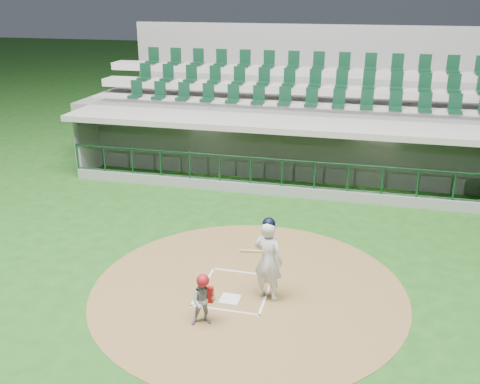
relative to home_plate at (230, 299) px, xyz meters
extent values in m
plane|color=#194914|center=(0.00, 0.70, -0.02)|extent=(120.00, 120.00, 0.00)
cylinder|color=brown|center=(0.30, 0.50, -0.02)|extent=(7.20, 7.20, 0.01)
cube|color=silver|center=(0.00, 0.00, 0.00)|extent=(0.43, 0.43, 0.02)
cube|color=white|center=(-0.75, 0.40, 0.00)|extent=(0.05, 1.80, 0.01)
cube|color=white|center=(0.75, 0.40, 0.00)|extent=(0.05, 1.80, 0.01)
cube|color=white|center=(0.00, 1.25, 0.00)|extent=(1.55, 0.05, 0.01)
cube|color=silver|center=(0.00, -0.45, 0.00)|extent=(1.55, 0.05, 0.01)
cube|color=slate|center=(0.00, 8.20, -0.57)|extent=(15.00, 3.00, 0.10)
cube|color=slate|center=(0.00, 9.80, 0.83)|extent=(15.00, 0.20, 2.70)
cube|color=#A4A091|center=(0.00, 9.68, 1.08)|extent=(13.50, 0.04, 0.90)
cube|color=gray|center=(-7.50, 8.20, 0.83)|extent=(0.20, 3.00, 2.70)
cube|color=gray|center=(0.00, 7.95, 2.28)|extent=(15.40, 3.50, 0.20)
cube|color=slate|center=(0.00, 6.65, 0.13)|extent=(15.00, 0.15, 0.40)
cube|color=black|center=(0.00, 6.65, 1.70)|extent=(15.00, 0.01, 0.95)
cube|color=brown|center=(0.00, 9.25, -0.30)|extent=(12.75, 0.40, 0.45)
cube|color=white|center=(-3.00, 8.20, 2.15)|extent=(1.30, 0.35, 0.04)
cube|color=white|center=(3.00, 8.20, 2.15)|extent=(1.30, 0.35, 0.04)
imported|color=#9E1A11|center=(-3.85, 8.86, 0.28)|extent=(1.19, 0.97, 1.60)
imported|color=#B31317|center=(-0.63, 8.76, 0.40)|extent=(1.14, 0.62, 1.84)
imported|color=#A5111B|center=(2.68, 9.00, 0.27)|extent=(0.85, 0.64, 1.58)
imported|color=#B0121B|center=(4.94, 9.13, 0.39)|extent=(1.75, 0.78, 1.82)
cube|color=slate|center=(0.00, 11.45, 1.13)|extent=(17.00, 6.50, 2.50)
cube|color=gray|center=(0.00, 9.95, 2.28)|extent=(16.60, 0.95, 0.30)
cube|color=#ACA79B|center=(0.00, 10.90, 2.83)|extent=(16.60, 0.95, 0.30)
cube|color=#AFA89E|center=(0.00, 11.85, 3.38)|extent=(16.60, 0.95, 0.30)
cube|color=gray|center=(0.00, 14.80, 2.50)|extent=(17.00, 0.25, 5.05)
imported|color=silver|center=(0.79, 0.29, 0.92)|extent=(0.78, 0.63, 1.86)
sphere|color=black|center=(0.79, 0.29, 1.79)|extent=(0.28, 0.28, 0.28)
cylinder|color=tan|center=(0.54, 0.04, 1.23)|extent=(0.58, 0.79, 0.39)
imported|color=gray|center=(-0.28, -1.01, 0.52)|extent=(0.62, 0.55, 1.06)
sphere|color=maroon|center=(-0.28, -1.01, 1.00)|extent=(0.26, 0.26, 0.26)
cube|color=maroon|center=(-0.28, -0.86, 0.60)|extent=(0.32, 0.10, 0.35)
camera|label=1|loc=(2.70, -9.89, 6.41)|focal=40.00mm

